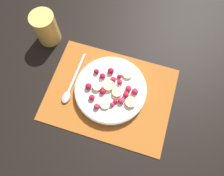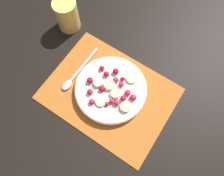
{
  "view_description": "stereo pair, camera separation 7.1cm",
  "coord_description": "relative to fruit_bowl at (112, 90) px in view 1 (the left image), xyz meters",
  "views": [
    {
      "loc": [
        0.08,
        -0.23,
        0.7
      ],
      "look_at": [
        0.0,
        0.01,
        0.04
      ],
      "focal_mm": 35.0,
      "sensor_mm": 36.0,
      "label": 1
    },
    {
      "loc": [
        0.14,
        -0.2,
        0.7
      ],
      "look_at": [
        0.0,
        0.01,
        0.04
      ],
      "focal_mm": 35.0,
      "sensor_mm": 36.0,
      "label": 2
    }
  ],
  "objects": [
    {
      "name": "fruit_bowl",
      "position": [
        0.0,
        0.0,
        0.0
      ],
      "size": [
        0.24,
        0.24,
        0.05
      ],
      "color": "silver",
      "rests_on": "placemat"
    },
    {
      "name": "spoon",
      "position": [
        -0.14,
        -0.03,
        -0.01
      ],
      "size": [
        0.03,
        0.2,
        0.01
      ],
      "rotation": [
        0.0,
        0.0,
        4.69
      ],
      "color": "#B2B2B7",
      "rests_on": "placemat"
    },
    {
      "name": "placemat",
      "position": [
        -0.01,
        -0.01,
        -0.02
      ],
      "size": [
        0.42,
        0.31,
        0.01
      ],
      "color": "#B26023",
      "rests_on": "ground_plane"
    },
    {
      "name": "drinking_glass",
      "position": [
        -0.29,
        0.14,
        0.04
      ],
      "size": [
        0.08,
        0.08,
        0.12
      ],
      "color": "#F4CC66",
      "rests_on": "ground_plane"
    },
    {
      "name": "ground_plane",
      "position": [
        -0.01,
        -0.01,
        -0.02
      ],
      "size": [
        3.0,
        3.0,
        0.0
      ],
      "primitive_type": "plane",
      "color": "black"
    }
  ]
}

